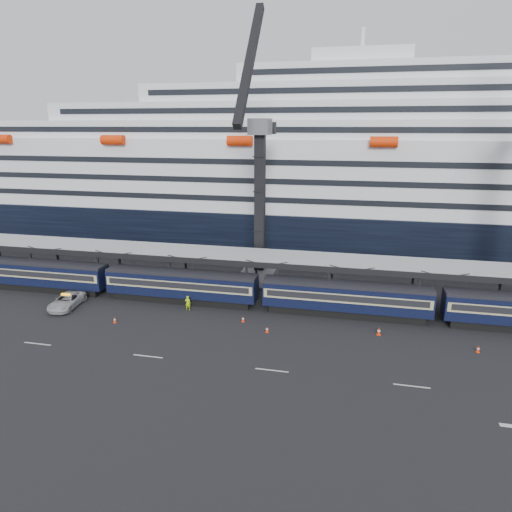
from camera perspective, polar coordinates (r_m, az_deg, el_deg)
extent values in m
plane|color=black|center=(45.81, 20.92, -12.64)|extent=(260.00, 260.00, 0.00)
cube|color=beige|center=(51.63, -25.64, -9.86)|extent=(3.00, 0.15, 0.02)
cube|color=beige|center=(45.59, -13.35, -12.09)|extent=(3.00, 0.15, 0.02)
cube|color=beige|center=(42.19, 2.00, -14.08)|extent=(3.00, 0.15, 0.02)
cube|color=beige|center=(42.06, 18.89, -15.13)|extent=(3.00, 0.15, 0.02)
cube|color=black|center=(67.52, -25.27, -3.44)|extent=(17.48, 2.40, 0.90)
cube|color=black|center=(66.99, -25.45, -1.98)|extent=(19.00, 2.80, 2.70)
cube|color=#B9B382|center=(66.90, -25.48, -1.74)|extent=(18.62, 2.92, 1.05)
cube|color=black|center=(66.89, -25.48, -1.70)|extent=(17.86, 2.98, 0.70)
cube|color=black|center=(66.58, -25.60, -0.75)|extent=(19.00, 2.50, 0.35)
cube|color=black|center=(57.80, -9.23, -5.20)|extent=(17.48, 2.40, 0.90)
cube|color=black|center=(57.17, -9.31, -3.52)|extent=(19.00, 2.80, 2.70)
cube|color=#B9B382|center=(57.08, -9.33, -3.23)|extent=(18.62, 2.92, 1.05)
cube|color=black|center=(57.06, -9.33, -3.18)|extent=(17.86, 2.98, 0.70)
cube|color=black|center=(56.70, -9.38, -2.09)|extent=(19.00, 2.50, 0.35)
cube|color=black|center=(54.06, 11.06, -6.82)|extent=(17.48, 2.40, 0.90)
cube|color=black|center=(53.39, 11.16, -5.04)|extent=(19.00, 2.80, 2.70)
cube|color=#B9B382|center=(53.29, 11.18, -4.74)|extent=(18.62, 2.92, 1.05)
cube|color=black|center=(53.27, 11.18, -4.69)|extent=(17.86, 2.98, 0.70)
cube|color=black|center=(52.88, 11.25, -3.53)|extent=(19.00, 2.50, 0.35)
cube|color=#A1A4A9|center=(56.69, 19.56, -1.07)|extent=(130.00, 6.00, 0.25)
cube|color=black|center=(53.93, 19.88, -2.29)|extent=(130.00, 0.25, 0.70)
cube|color=black|center=(59.63, 19.21, -0.52)|extent=(130.00, 0.25, 0.70)
cube|color=black|center=(68.97, -26.21, -1.20)|extent=(0.25, 0.25, 5.40)
cube|color=black|center=(73.22, -23.55, 0.05)|extent=(0.25, 0.25, 5.40)
cube|color=black|center=(63.31, -19.09, -1.84)|extent=(0.25, 0.25, 5.40)
cube|color=black|center=(67.91, -16.68, -0.45)|extent=(0.25, 0.25, 5.40)
cube|color=black|center=(58.82, -10.72, -2.56)|extent=(0.25, 0.25, 5.40)
cube|color=black|center=(63.74, -8.78, -1.01)|extent=(0.25, 0.25, 5.40)
cube|color=black|center=(55.77, -1.20, -3.31)|extent=(0.25, 0.25, 5.40)
cube|color=black|center=(60.94, 0.04, -1.61)|extent=(0.25, 0.25, 5.40)
cube|color=black|center=(54.41, 9.12, -4.02)|extent=(0.25, 0.25, 5.40)
cube|color=black|center=(59.71, 9.46, -2.22)|extent=(0.25, 0.25, 5.40)
cube|color=black|center=(54.88, 19.62, -4.61)|extent=(0.25, 0.25, 5.40)
cube|color=black|center=(60.13, 19.02, -2.77)|extent=(0.25, 0.25, 5.40)
cube|color=black|center=(62.18, 28.20, -3.22)|extent=(0.25, 0.25, 5.40)
cube|color=black|center=(88.05, 17.11, 3.74)|extent=(200.00, 28.00, 7.00)
cube|color=white|center=(86.64, 17.63, 9.88)|extent=(190.00, 26.88, 12.00)
cube|color=white|center=(86.26, 18.06, 14.83)|extent=(160.00, 24.64, 3.00)
cube|color=black|center=(73.95, 18.92, 14.68)|extent=(153.60, 0.12, 0.90)
cube|color=white|center=(86.29, 18.24, 16.81)|extent=(124.00, 21.84, 3.00)
cube|color=black|center=(75.37, 19.02, 16.97)|extent=(119.04, 0.12, 0.90)
cube|color=white|center=(86.42, 18.42, 18.79)|extent=(90.00, 19.04, 3.00)
cube|color=black|center=(76.92, 19.12, 19.18)|extent=(86.40, 0.12, 0.90)
cube|color=white|center=(86.66, 18.61, 20.77)|extent=(56.00, 16.24, 3.00)
cube|color=black|center=(78.57, 19.22, 21.29)|extent=(53.76, 0.12, 0.90)
cube|color=white|center=(86.61, 13.06, 22.83)|extent=(16.00, 12.00, 2.50)
cylinder|color=#F43307|center=(95.26, -29.32, 12.62)|extent=(4.00, 1.60, 1.60)
cylinder|color=#F43307|center=(82.52, -17.45, 13.67)|extent=(4.00, 1.60, 1.60)
cylinder|color=#F43307|center=(74.26, -2.03, 14.19)|extent=(4.00, 1.60, 1.60)
cylinder|color=#F43307|center=(72.01, 15.69, 13.57)|extent=(4.00, 1.60, 1.60)
cube|color=#4F5157|center=(63.52, 0.47, -2.49)|extent=(4.50, 4.50, 2.00)
cube|color=black|center=(61.08, 0.49, 6.44)|extent=(1.30, 1.30, 18.00)
cube|color=#4F5157|center=(60.23, 0.51, 15.87)|extent=(2.60, 3.20, 2.00)
cube|color=black|center=(55.00, -0.83, 23.05)|extent=(0.90, 12.26, 14.37)
cube|color=black|center=(62.70, 1.00, 15.87)|extent=(0.90, 5.04, 0.90)
cube|color=black|center=(65.17, 1.46, 15.70)|extent=(2.20, 1.60, 1.60)
imported|color=#A6A8AD|center=(59.64, -22.59, -5.23)|extent=(3.34, 6.04, 1.60)
imported|color=#B6F40C|center=(54.87, -8.52, -5.83)|extent=(0.68, 0.46, 1.80)
cube|color=#F43307|center=(53.68, -17.22, -7.94)|extent=(0.34, 0.34, 0.04)
cone|color=#F43307|center=(53.55, -17.25, -7.61)|extent=(0.29, 0.29, 0.65)
cylinder|color=white|center=(53.55, -17.25, -7.61)|extent=(0.24, 0.24, 0.11)
cube|color=#F43307|center=(51.57, -1.63, -8.19)|extent=(0.34, 0.34, 0.04)
cone|color=#F43307|center=(51.43, -1.64, -7.85)|extent=(0.29, 0.29, 0.64)
cylinder|color=white|center=(51.43, -1.64, -7.85)|extent=(0.24, 0.24, 0.11)
cube|color=#F43307|center=(49.10, 1.39, -9.49)|extent=(0.34, 0.34, 0.04)
cone|color=#F43307|center=(48.96, 1.39, -9.13)|extent=(0.29, 0.29, 0.65)
cylinder|color=white|center=(48.96, 1.39, -9.13)|extent=(0.24, 0.24, 0.11)
cube|color=#F43307|center=(50.23, 15.07, -9.46)|extent=(0.43, 0.43, 0.04)
cone|color=#F43307|center=(50.05, 15.10, -9.02)|extent=(0.36, 0.36, 0.81)
cylinder|color=white|center=(50.05, 15.10, -9.02)|extent=(0.30, 0.30, 0.13)
cube|color=#F43307|center=(50.00, 25.97, -10.74)|extent=(0.36, 0.36, 0.04)
cone|color=#F43307|center=(49.85, 26.02, -10.37)|extent=(0.30, 0.30, 0.68)
cylinder|color=white|center=(49.85, 26.02, -10.37)|extent=(0.25, 0.25, 0.11)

